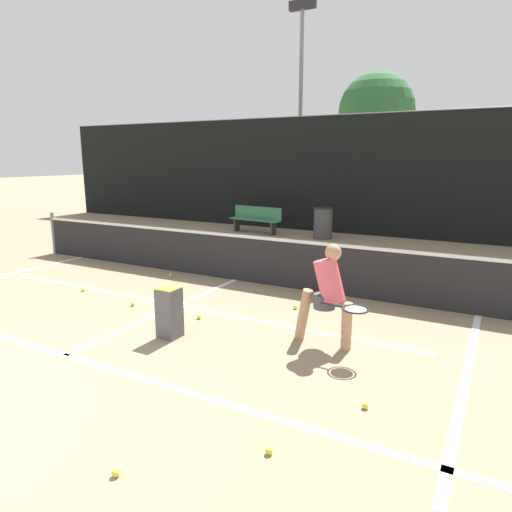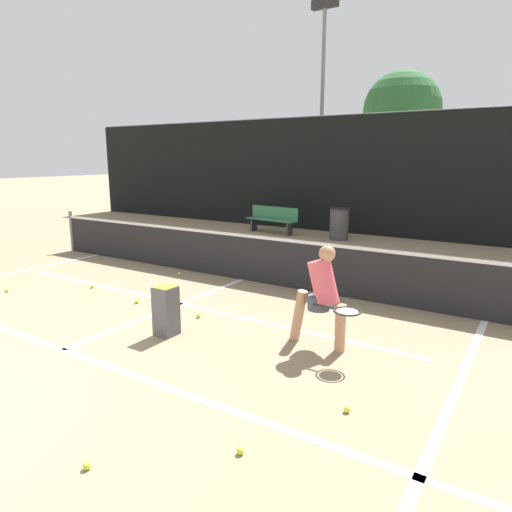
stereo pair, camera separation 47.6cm
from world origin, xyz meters
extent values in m
cube|color=white|center=(0.00, 1.94, 0.00)|extent=(11.00, 0.10, 0.01)
cube|color=white|center=(0.00, 4.22, 0.00)|extent=(8.25, 0.10, 0.01)
cube|color=white|center=(0.00, 4.02, 0.00)|extent=(0.10, 4.16, 0.01)
cube|color=white|center=(-4.51, 4.02, 0.00)|extent=(0.10, 5.16, 0.01)
cube|color=white|center=(4.51, 4.02, 0.00)|extent=(0.10, 5.16, 0.01)
cylinder|color=slate|center=(-5.50, 6.10, 0.53)|extent=(0.09, 0.09, 1.07)
cube|color=#232326|center=(0.00, 6.10, 0.47)|extent=(11.00, 0.02, 0.95)
cube|color=white|center=(0.00, 6.10, 0.92)|extent=(11.00, 0.03, 0.06)
cube|color=black|center=(0.00, 12.87, 1.88)|extent=(24.00, 0.06, 3.76)
cylinder|color=slate|center=(0.00, 12.87, 3.78)|extent=(24.00, 0.04, 0.04)
cylinder|color=tan|center=(3.06, 3.84, 0.31)|extent=(0.14, 0.14, 0.63)
cylinder|color=tan|center=(2.44, 3.88, 0.36)|extent=(0.26, 0.15, 0.73)
cylinder|color=#3F474C|center=(2.74, 3.86, 0.60)|extent=(0.29, 0.29, 0.19)
cylinder|color=#E55966|center=(2.80, 3.86, 0.89)|extent=(0.45, 0.31, 0.64)
sphere|color=tan|center=(2.84, 3.86, 1.27)|extent=(0.21, 0.21, 0.21)
cylinder|color=#262628|center=(2.92, 3.62, 0.65)|extent=(0.30, 0.05, 0.03)
torus|color=#262628|center=(3.23, 3.60, 0.65)|extent=(0.36, 0.36, 0.02)
cylinder|color=beige|center=(3.23, 3.60, 0.65)|extent=(0.27, 0.27, 0.01)
sphere|color=#D1E033|center=(-3.19, 3.00, 0.03)|extent=(0.07, 0.07, 0.07)
sphere|color=#D1E033|center=(2.23, 0.61, 0.03)|extent=(0.07, 0.07, 0.07)
sphere|color=#D1E033|center=(3.68, 2.53, 0.03)|extent=(0.07, 0.07, 0.07)
sphere|color=#D1E033|center=(0.71, 3.85, 0.03)|extent=(0.07, 0.07, 0.07)
sphere|color=#D1E033|center=(1.83, 5.00, 0.03)|extent=(0.07, 0.07, 0.07)
sphere|color=#D1E033|center=(-0.65, 3.83, 0.03)|extent=(0.07, 0.07, 0.07)
sphere|color=#D1E033|center=(-1.32, 5.67, 0.03)|extent=(0.07, 0.07, 0.07)
sphere|color=#D1E033|center=(3.16, 1.43, 0.03)|extent=(0.07, 0.07, 0.07)
sphere|color=#D1E033|center=(-2.09, 4.04, 0.03)|extent=(0.07, 0.07, 0.07)
cube|color=#4C4C51|center=(0.78, 3.07, 0.35)|extent=(0.28, 0.28, 0.70)
cube|color=#D1E033|center=(0.78, 3.07, 0.68)|extent=(0.25, 0.25, 0.06)
cube|color=#33724C|center=(-2.51, 11.50, 0.44)|extent=(1.91, 0.60, 0.04)
cube|color=#33724C|center=(-2.49, 11.68, 0.65)|extent=(1.87, 0.29, 0.42)
cube|color=#333338|center=(-3.26, 11.60, 0.22)|extent=(0.06, 0.32, 0.44)
cube|color=#333338|center=(-1.77, 11.40, 0.22)|extent=(0.06, 0.32, 0.44)
cylinder|color=#3F3F42|center=(-0.14, 11.54, 0.46)|extent=(0.57, 0.57, 0.93)
cylinder|color=black|center=(-0.14, 11.54, 0.95)|extent=(0.59, 0.59, 0.04)
cube|color=silver|center=(2.83, 15.55, 0.46)|extent=(1.67, 4.10, 0.91)
cube|color=#1E2328|center=(2.83, 15.35, 1.22)|extent=(1.40, 2.46, 0.61)
cylinder|color=black|center=(3.59, 16.86, 0.30)|extent=(0.18, 0.60, 0.60)
cylinder|color=black|center=(3.59, 14.24, 0.30)|extent=(0.18, 0.60, 0.60)
cylinder|color=slate|center=(-3.11, 16.54, 4.09)|extent=(0.16, 0.16, 8.17)
cube|color=#262628|center=(-3.11, 16.54, 8.35)|extent=(1.10, 0.24, 0.36)
cylinder|color=brown|center=(-1.40, 22.10, 1.70)|extent=(0.28, 0.28, 3.41)
sphere|color=#2D6633|center=(-1.40, 22.10, 4.72)|extent=(3.75, 3.75, 3.75)
cube|color=gray|center=(0.00, 31.68, 2.47)|extent=(36.00, 2.40, 4.94)
camera|label=1|loc=(4.70, -1.62, 2.46)|focal=32.00mm
camera|label=2|loc=(5.11, -1.38, 2.46)|focal=32.00mm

